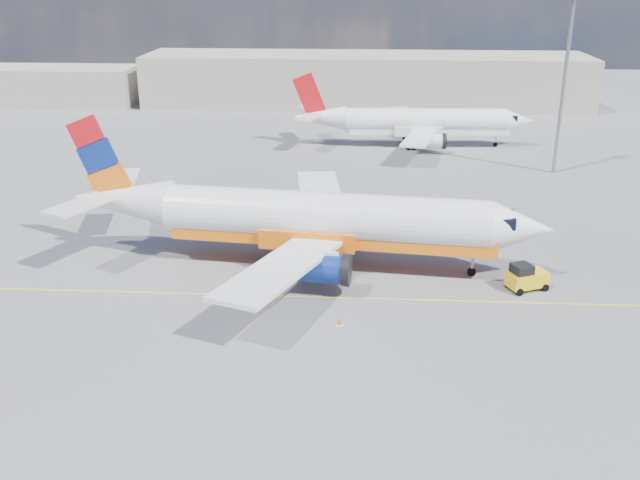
# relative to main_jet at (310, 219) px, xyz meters

# --- Properties ---
(ground) EXTENTS (240.00, 240.00, 0.00)m
(ground) POSITION_rel_main_jet_xyz_m (-1.06, -8.63, -3.67)
(ground) COLOR #5C5C61
(ground) RESTS_ON ground
(taxi_line) EXTENTS (70.00, 0.15, 0.01)m
(taxi_line) POSITION_rel_main_jet_xyz_m (-1.06, -5.63, -3.66)
(taxi_line) COLOR yellow
(taxi_line) RESTS_ON ground
(terminal_main) EXTENTS (70.00, 14.00, 8.00)m
(terminal_main) POSITION_rel_main_jet_xyz_m (3.94, 66.37, 0.33)
(terminal_main) COLOR #A7A090
(terminal_main) RESTS_ON ground
(terminal_annex) EXTENTS (26.00, 10.00, 6.00)m
(terminal_annex) POSITION_rel_main_jet_xyz_m (-46.06, 63.37, -0.67)
(terminal_annex) COLOR #A7A090
(terminal_annex) RESTS_ON ground
(main_jet) EXTENTS (36.31, 28.55, 11.01)m
(main_jet) POSITION_rel_main_jet_xyz_m (0.00, 0.00, 0.00)
(main_jet) COLOR white
(main_jet) RESTS_ON ground
(second_jet) EXTENTS (29.88, 23.63, 9.06)m
(second_jet) POSITION_rel_main_jet_xyz_m (10.46, 38.64, -0.65)
(second_jet) COLOR white
(second_jet) RESTS_ON ground
(gse_tug) EXTENTS (3.10, 2.60, 1.95)m
(gse_tug) POSITION_rel_main_jet_xyz_m (15.37, -3.47, -2.75)
(gse_tug) COLOR black
(gse_tug) RESTS_ON ground
(traffic_cone) EXTENTS (0.41, 0.41, 0.58)m
(traffic_cone) POSITION_rel_main_jet_xyz_m (2.60, -9.55, -3.39)
(traffic_cone) COLOR white
(traffic_cone) RESTS_ON ground
(floodlight_mast) EXTENTS (1.37, 1.37, 18.83)m
(floodlight_mast) POSITION_rel_main_jet_xyz_m (24.69, 27.29, 7.62)
(floodlight_mast) COLOR gray
(floodlight_mast) RESTS_ON ground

